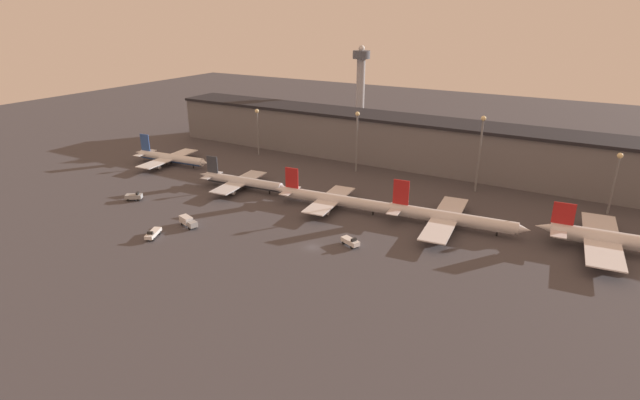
{
  "coord_description": "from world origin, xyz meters",
  "views": [
    {
      "loc": [
        64.31,
        -107.4,
        62.26
      ],
      "look_at": [
        -8.81,
        19.5,
        6.0
      ],
      "focal_mm": 28.0,
      "sensor_mm": 36.0,
      "label": 1
    }
  ],
  "objects_px": {
    "airplane_3": "(449,218)",
    "control_tower": "(361,82)",
    "service_vehicle_2": "(188,221)",
    "service_vehicle_3": "(350,242)",
    "service_vehicle_1": "(153,233)",
    "airplane_1": "(242,182)",
    "airplane_2": "(333,200)",
    "service_vehicle_0": "(134,196)",
    "airplane_4": "(606,239)",
    "airplane_0": "(170,158)"
  },
  "relations": [
    {
      "from": "airplane_0",
      "to": "airplane_1",
      "type": "height_order",
      "value": "airplane_0"
    },
    {
      "from": "airplane_3",
      "to": "airplane_2",
      "type": "bearing_deg",
      "value": -179.92
    },
    {
      "from": "airplane_3",
      "to": "control_tower",
      "type": "distance_m",
      "value": 132.11
    },
    {
      "from": "airplane_3",
      "to": "service_vehicle_2",
      "type": "relative_size",
      "value": 5.87
    },
    {
      "from": "airplane_2",
      "to": "service_vehicle_2",
      "type": "distance_m",
      "value": 47.28
    },
    {
      "from": "service_vehicle_2",
      "to": "control_tower",
      "type": "bearing_deg",
      "value": 111.99
    },
    {
      "from": "airplane_2",
      "to": "control_tower",
      "type": "xyz_separation_m",
      "value": [
        -41.73,
        106.36,
        22.96
      ]
    },
    {
      "from": "airplane_0",
      "to": "airplane_3",
      "type": "xyz_separation_m",
      "value": [
        121.96,
        -5.51,
        0.25
      ]
    },
    {
      "from": "service_vehicle_2",
      "to": "control_tower",
      "type": "distance_m",
      "value": 144.06
    },
    {
      "from": "service_vehicle_0",
      "to": "airplane_4",
      "type": "bearing_deg",
      "value": -17.48
    },
    {
      "from": "airplane_0",
      "to": "airplane_4",
      "type": "xyz_separation_m",
      "value": [
        163.44,
        0.44,
        0.75
      ]
    },
    {
      "from": "airplane_1",
      "to": "airplane_2",
      "type": "bearing_deg",
      "value": -4.57
    },
    {
      "from": "airplane_3",
      "to": "control_tower",
      "type": "bearing_deg",
      "value": 122.58
    },
    {
      "from": "service_vehicle_3",
      "to": "service_vehicle_1",
      "type": "bearing_deg",
      "value": -132.18
    },
    {
      "from": "service_vehicle_0",
      "to": "service_vehicle_2",
      "type": "xyz_separation_m",
      "value": [
        32.09,
        -7.12,
        0.27
      ]
    },
    {
      "from": "airplane_0",
      "to": "service_vehicle_2",
      "type": "relative_size",
      "value": 5.07
    },
    {
      "from": "service_vehicle_1",
      "to": "service_vehicle_2",
      "type": "distance_m",
      "value": 11.44
    },
    {
      "from": "control_tower",
      "to": "airplane_2",
      "type": "bearing_deg",
      "value": -68.58
    },
    {
      "from": "airplane_3",
      "to": "control_tower",
      "type": "height_order",
      "value": "control_tower"
    },
    {
      "from": "airplane_0",
      "to": "airplane_3",
      "type": "height_order",
      "value": "airplane_3"
    },
    {
      "from": "airplane_1",
      "to": "airplane_3",
      "type": "relative_size",
      "value": 0.84
    },
    {
      "from": "airplane_1",
      "to": "airplane_4",
      "type": "height_order",
      "value": "airplane_4"
    },
    {
      "from": "airplane_4",
      "to": "service_vehicle_1",
      "type": "relative_size",
      "value": 5.19
    },
    {
      "from": "service_vehicle_0",
      "to": "airplane_3",
      "type": "bearing_deg",
      "value": -14.9
    },
    {
      "from": "service_vehicle_1",
      "to": "airplane_3",
      "type": "bearing_deg",
      "value": 100.91
    },
    {
      "from": "airplane_1",
      "to": "airplane_3",
      "type": "distance_m",
      "value": 76.14
    },
    {
      "from": "airplane_2",
      "to": "service_vehicle_1",
      "type": "distance_m",
      "value": 57.79
    },
    {
      "from": "airplane_0",
      "to": "airplane_3",
      "type": "distance_m",
      "value": 122.09
    },
    {
      "from": "service_vehicle_3",
      "to": "service_vehicle_2",
      "type": "bearing_deg",
      "value": -142.08
    },
    {
      "from": "service_vehicle_2",
      "to": "service_vehicle_3",
      "type": "height_order",
      "value": "service_vehicle_2"
    },
    {
      "from": "airplane_4",
      "to": "service_vehicle_0",
      "type": "relative_size",
      "value": 6.42
    },
    {
      "from": "control_tower",
      "to": "airplane_0",
      "type": "bearing_deg",
      "value": -113.46
    },
    {
      "from": "service_vehicle_3",
      "to": "control_tower",
      "type": "height_order",
      "value": "control_tower"
    },
    {
      "from": "airplane_1",
      "to": "airplane_2",
      "type": "relative_size",
      "value": 0.85
    },
    {
      "from": "airplane_4",
      "to": "service_vehicle_1",
      "type": "xyz_separation_m",
      "value": [
        -114.08,
        -55.71,
        -2.48
      ]
    },
    {
      "from": "service_vehicle_0",
      "to": "service_vehicle_3",
      "type": "xyz_separation_m",
      "value": [
        81.25,
        5.52,
        -0.06
      ]
    },
    {
      "from": "airplane_2",
      "to": "service_vehicle_2",
      "type": "xyz_separation_m",
      "value": [
        -31.47,
        -35.26,
        -1.4
      ]
    },
    {
      "from": "airplane_2",
      "to": "airplane_3",
      "type": "relative_size",
      "value": 0.99
    },
    {
      "from": "control_tower",
      "to": "service_vehicle_3",
      "type": "bearing_deg",
      "value": -65.27
    },
    {
      "from": "airplane_2",
      "to": "service_vehicle_1",
      "type": "relative_size",
      "value": 6.09
    },
    {
      "from": "service_vehicle_1",
      "to": "control_tower",
      "type": "bearing_deg",
      "value": 159.16
    },
    {
      "from": "airplane_4",
      "to": "airplane_3",
      "type": "bearing_deg",
      "value": -177.03
    },
    {
      "from": "service_vehicle_1",
      "to": "service_vehicle_2",
      "type": "relative_size",
      "value": 0.96
    },
    {
      "from": "service_vehicle_0",
      "to": "control_tower",
      "type": "distance_m",
      "value": 138.46
    },
    {
      "from": "service_vehicle_0",
      "to": "service_vehicle_2",
      "type": "bearing_deg",
      "value": -44.72
    },
    {
      "from": "service_vehicle_0",
      "to": "airplane_2",
      "type": "bearing_deg",
      "value": -8.33
    },
    {
      "from": "airplane_3",
      "to": "service_vehicle_1",
      "type": "relative_size",
      "value": 6.13
    },
    {
      "from": "airplane_2",
      "to": "airplane_4",
      "type": "relative_size",
      "value": 1.18
    },
    {
      "from": "control_tower",
      "to": "service_vehicle_0",
      "type": "bearing_deg",
      "value": -99.22
    },
    {
      "from": "airplane_4",
      "to": "airplane_0",
      "type": "bearing_deg",
      "value": 174.96
    }
  ]
}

